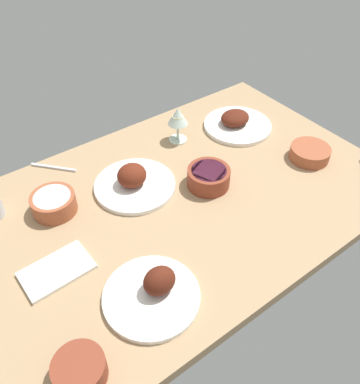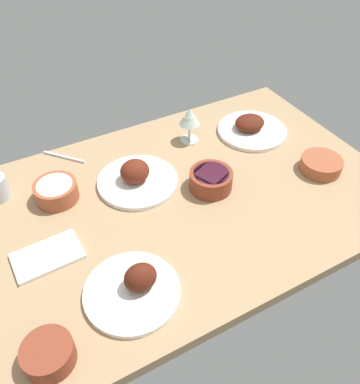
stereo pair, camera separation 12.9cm
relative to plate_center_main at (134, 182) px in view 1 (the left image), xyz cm
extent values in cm
cube|color=tan|center=(-9.69, 12.80, -4.40)|extent=(140.00, 90.00, 4.00)
cylinder|color=white|center=(-0.18, 0.18, -1.60)|extent=(27.20, 27.20, 1.60)
ellipsoid|color=#602314|center=(0.30, -0.31, 2.73)|extent=(9.83, 9.20, 7.67)
cylinder|color=white|center=(-52.06, -5.82, -1.60)|extent=(26.84, 26.84, 1.60)
ellipsoid|color=#511E11|center=(-51.37, -6.97, 1.64)|extent=(11.84, 10.17, 5.29)
cylinder|color=white|center=(18.83, 39.06, -1.60)|extent=(25.27, 25.27, 1.60)
ellipsoid|color=#511E11|center=(16.00, 38.83, 2.73)|extent=(8.74, 7.19, 7.67)
cylinder|color=#A35133|center=(-59.51, 24.42, -0.06)|extent=(14.30, 14.30, 4.68)
cylinder|color=#DBCC7A|center=(-59.51, 24.42, 1.78)|extent=(11.72, 11.72, 1.00)
cylinder|color=#A35133|center=(25.76, -5.49, 0.65)|extent=(13.84, 13.84, 6.09)
cylinder|color=white|center=(25.76, -5.49, 3.19)|extent=(11.35, 11.35, 1.00)
cylinder|color=brown|center=(-20.81, 13.77, 0.81)|extent=(14.35, 14.35, 6.42)
cylinder|color=#4C192D|center=(-20.81, 13.77, 3.52)|extent=(11.77, 11.77, 1.00)
cylinder|color=brown|center=(42.14, 46.21, 0.43)|extent=(11.88, 11.88, 5.65)
cylinder|color=brown|center=(42.14, 46.21, 2.75)|extent=(9.74, 9.74, 1.00)
cylinder|color=silver|center=(-27.78, -13.08, -2.15)|extent=(7.00, 7.00, 0.50)
cylinder|color=silver|center=(-27.78, -13.08, 1.60)|extent=(1.00, 1.00, 7.00)
cone|color=silver|center=(-27.78, -13.08, 8.35)|extent=(7.60, 7.60, 6.50)
cylinder|color=beige|center=(-27.78, -13.08, 6.90)|extent=(4.18, 4.18, 2.80)
cube|color=white|center=(35.07, 16.80, -1.80)|extent=(19.26, 12.29, 1.20)
cube|color=silver|center=(17.85, -25.40, -2.00)|extent=(11.94, 13.36, 0.80)
camera|label=1|loc=(46.10, 88.46, 88.16)|focal=37.19mm
camera|label=2|loc=(35.22, 95.38, 88.16)|focal=37.19mm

